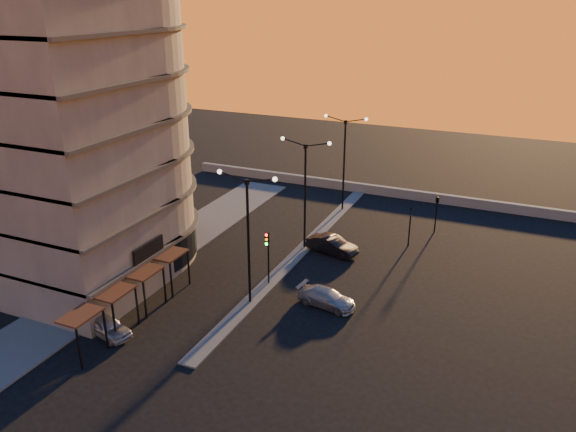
{
  "coord_description": "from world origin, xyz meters",
  "views": [
    {
      "loc": [
        16.38,
        -30.34,
        20.12
      ],
      "look_at": [
        -0.14,
        6.86,
        4.05
      ],
      "focal_mm": 35.0,
      "sensor_mm": 36.0,
      "label": 1
    }
  ],
  "objects_px": {
    "traffic_light_main": "(268,250)",
    "car_wagon": "(326,298)",
    "car_hatchback": "(106,326)",
    "car_sedan": "(332,245)",
    "streetlamp_mid": "(305,186)"
  },
  "relations": [
    {
      "from": "car_sedan",
      "to": "traffic_light_main",
      "type": "bearing_deg",
      "value": 173.54
    },
    {
      "from": "traffic_light_main",
      "to": "car_wagon",
      "type": "relative_size",
      "value": 1.01
    },
    {
      "from": "car_hatchback",
      "to": "car_sedan",
      "type": "bearing_deg",
      "value": -14.16
    },
    {
      "from": "traffic_light_main",
      "to": "car_sedan",
      "type": "bearing_deg",
      "value": 70.99
    },
    {
      "from": "car_hatchback",
      "to": "car_sedan",
      "type": "height_order",
      "value": "car_sedan"
    },
    {
      "from": "car_hatchback",
      "to": "car_sedan",
      "type": "xyz_separation_m",
      "value": [
        8.97,
        17.23,
        0.09
      ]
    },
    {
      "from": "traffic_light_main",
      "to": "car_sedan",
      "type": "relative_size",
      "value": 0.97
    },
    {
      "from": "traffic_light_main",
      "to": "car_wagon",
      "type": "height_order",
      "value": "traffic_light_main"
    },
    {
      "from": "streetlamp_mid",
      "to": "car_hatchback",
      "type": "distance_m",
      "value": 19.03
    },
    {
      "from": "streetlamp_mid",
      "to": "car_wagon",
      "type": "bearing_deg",
      "value": -58.52
    },
    {
      "from": "car_sedan",
      "to": "car_wagon",
      "type": "relative_size",
      "value": 1.05
    },
    {
      "from": "car_wagon",
      "to": "traffic_light_main",
      "type": "bearing_deg",
      "value": 86.46
    },
    {
      "from": "car_hatchback",
      "to": "traffic_light_main",
      "type": "bearing_deg",
      "value": -19.53
    },
    {
      "from": "car_hatchback",
      "to": "car_wagon",
      "type": "xyz_separation_m",
      "value": [
        11.51,
        9.01,
        -0.03
      ]
    },
    {
      "from": "traffic_light_main",
      "to": "car_hatchback",
      "type": "height_order",
      "value": "traffic_light_main"
    }
  ]
}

